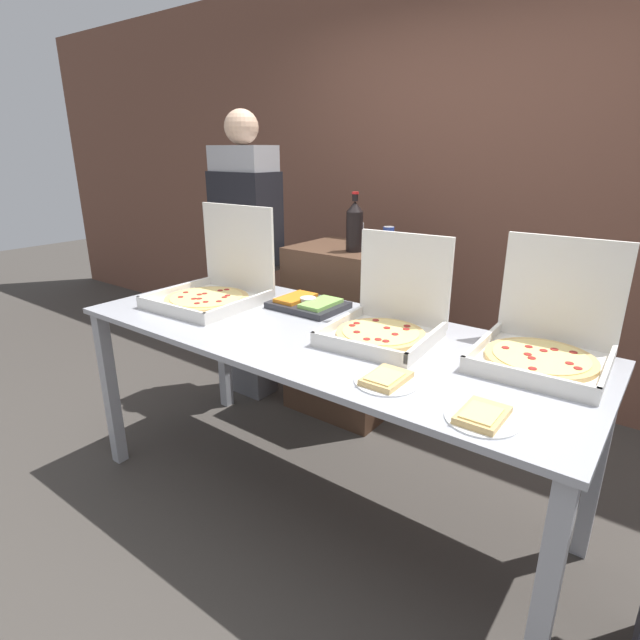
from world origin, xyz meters
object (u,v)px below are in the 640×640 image
object	(u,v)px
soda_can_colored	(388,237)
person_server_vest	(247,243)
pizza_box_far_left	(546,341)
soda_bottle	(355,226)
paper_plate_front_right	(482,416)
pizza_box_near_right	(215,286)
paper_plate_front_center	(386,379)
veggie_tray	(308,304)
soda_can_silver	(358,233)
pizza_box_near_left	(386,320)

from	to	relation	value
soda_can_colored	person_server_vest	distance (m)	0.90
pizza_box_far_left	soda_bottle	xyz separation A→B (m)	(-1.19, 0.54, 0.25)
pizza_box_far_left	paper_plate_front_right	bearing A→B (deg)	-94.94
pizza_box_near_right	paper_plate_front_right	bearing A→B (deg)	-15.31
paper_plate_front_center	soda_bottle	world-z (taller)	soda_bottle
paper_plate_front_right	veggie_tray	world-z (taller)	veggie_tray
paper_plate_front_center	veggie_tray	xyz separation A→B (m)	(-0.72, 0.49, 0.01)
pizza_box_far_left	soda_can_silver	distance (m)	1.55
paper_plate_front_center	veggie_tray	size ratio (longest dim) A/B	0.62
paper_plate_front_right	soda_can_colored	bearing A→B (deg)	129.13
pizza_box_near_right	person_server_vest	bearing A→B (deg)	119.26
pizza_box_near_left	soda_can_silver	size ratio (longest dim) A/B	3.69
paper_plate_front_right	soda_can_colored	distance (m)	1.70
soda_bottle	person_server_vest	distance (m)	0.76
soda_can_colored	paper_plate_front_right	bearing A→B (deg)	-50.87
pizza_box_far_left	soda_can_colored	distance (m)	1.33
pizza_box_near_right	veggie_tray	size ratio (longest dim) A/B	1.48
soda_can_silver	person_server_vest	world-z (taller)	person_server_vest
paper_plate_front_right	pizza_box_near_left	bearing A→B (deg)	143.06
paper_plate_front_center	soda_can_colored	world-z (taller)	soda_can_colored
paper_plate_front_right	soda_bottle	size ratio (longest dim) A/B	0.64
pizza_box_near_left	pizza_box_near_right	world-z (taller)	pizza_box_near_right
pizza_box_far_left	veggie_tray	world-z (taller)	pizza_box_far_left
paper_plate_front_right	soda_bottle	distance (m)	1.62
soda_can_colored	person_server_vest	size ratio (longest dim) A/B	0.07
paper_plate_front_right	veggie_tray	distance (m)	1.19
veggie_tray	soda_bottle	size ratio (longest dim) A/B	1.04
pizza_box_far_left	pizza_box_near_left	bearing A→B (deg)	-169.24
veggie_tray	soda_can_silver	world-z (taller)	soda_can_silver
person_server_vest	soda_can_silver	bearing A→B (deg)	-147.45
paper_plate_front_center	soda_can_silver	world-z (taller)	soda_can_silver
pizza_box_near_left	soda_bottle	xyz separation A→B (m)	(-0.60, 0.67, 0.25)
soda_bottle	person_server_vest	size ratio (longest dim) A/B	0.18
paper_plate_front_right	soda_can_silver	bearing A→B (deg)	133.98
soda_can_silver	soda_can_colored	bearing A→B (deg)	-9.44
paper_plate_front_right	soda_bottle	xyz separation A→B (m)	(-1.16, 1.09, 0.32)
pizza_box_near_right	soda_can_colored	world-z (taller)	pizza_box_near_right
veggie_tray	soda_can_colored	xyz separation A→B (m)	(0.00, 0.77, 0.22)
pizza_box_far_left	veggie_tray	bearing A→B (deg)	178.87
pizza_box_near_left	paper_plate_front_center	distance (m)	0.44
pizza_box_near_left	soda_bottle	bearing A→B (deg)	127.52
pizza_box_near_left	soda_can_silver	world-z (taller)	pizza_box_near_left
pizza_box_near_left	veggie_tray	distance (m)	0.52
pizza_box_far_left	soda_can_silver	xyz separation A→B (m)	(-1.33, 0.79, 0.17)
pizza_box_far_left	veggie_tray	xyz separation A→B (m)	(-1.09, -0.02, -0.06)
paper_plate_front_right	soda_can_silver	distance (m)	1.88
person_server_vest	soda_bottle	bearing A→B (deg)	-170.16
soda_can_silver	person_server_vest	xyz separation A→B (m)	(-0.60, -0.38, -0.08)
soda_can_silver	paper_plate_front_right	bearing A→B (deg)	-46.02
pizza_box_near_left	pizza_box_far_left	distance (m)	0.60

